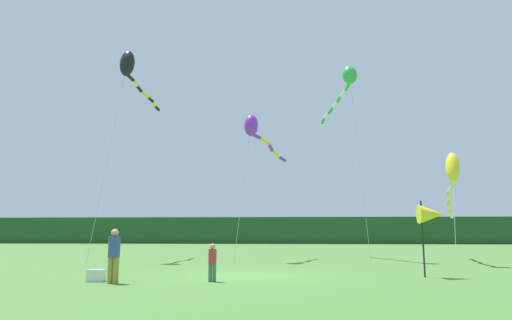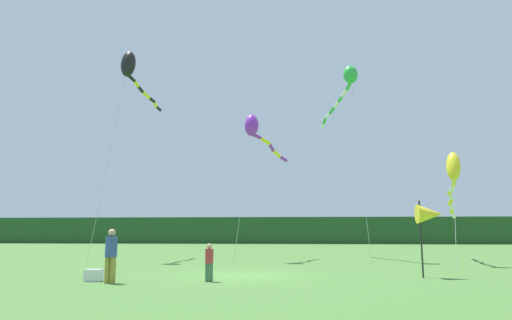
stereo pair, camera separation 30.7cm
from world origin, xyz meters
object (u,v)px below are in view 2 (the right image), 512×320
object	(u,v)px
kite_black	(131,69)
kite_purple	(255,129)
person_child	(209,260)
cooler_box	(94,275)
person_adult	(111,253)
banner_flag_pole	(429,215)
kite_green	(346,83)
kite_yellow	(453,177)

from	to	relation	value
kite_black	kite_purple	bearing A→B (deg)	0.71
person_child	kite_purple	xyz separation A→B (m)	(0.61, 10.46, 6.80)
cooler_box	kite_purple	xyz separation A→B (m)	(4.43, 10.66, 7.30)
person_adult	banner_flag_pole	size ratio (longest dim) A/B	0.62
kite_green	kite_purple	size ratio (longest dim) A/B	1.37
kite_green	cooler_box	bearing A→B (deg)	-129.52
kite_black	kite_purple	xyz separation A→B (m)	(7.53, 0.09, -3.86)
kite_purple	kite_black	bearing A→B (deg)	-179.29
person_adult	banner_flag_pole	distance (m)	11.17
banner_flag_pole	kite_purple	size ratio (longest dim) A/B	0.33
kite_yellow	cooler_box	bearing A→B (deg)	-148.96
kite_purple	kite_yellow	world-z (taller)	kite_purple
kite_black	cooler_box	bearing A→B (deg)	-73.68
banner_flag_pole	kite_black	world-z (taller)	kite_black
kite_black	person_adult	bearing A→B (deg)	-70.81
kite_green	person_child	bearing A→B (deg)	-117.32
person_adult	kite_yellow	bearing A→B (deg)	33.88
person_adult	person_child	distance (m)	3.15
kite_black	kite_green	bearing A→B (deg)	6.47
person_child	kite_purple	size ratio (longest dim) A/B	0.15
person_child	banner_flag_pole	size ratio (longest dim) A/B	0.45
kite_purple	kite_yellow	bearing A→B (deg)	-9.72
cooler_box	kite_yellow	distance (m)	17.74
person_child	banner_flag_pole	xyz separation A→B (m)	(7.72, 1.94, 1.54)
person_child	kite_yellow	distance (m)	14.45
person_child	kite_yellow	size ratio (longest dim) A/B	0.15
cooler_box	kite_purple	bearing A→B (deg)	67.43
banner_flag_pole	cooler_box	bearing A→B (deg)	-169.48
kite_purple	person_child	bearing A→B (deg)	-93.35
cooler_box	banner_flag_pole	bearing A→B (deg)	10.52
person_adult	person_child	world-z (taller)	person_adult
person_child	banner_flag_pole	bearing A→B (deg)	14.09
banner_flag_pole	kite_yellow	bearing A→B (deg)	64.39
banner_flag_pole	kite_black	distance (m)	19.19
banner_flag_pole	kite_yellow	world-z (taller)	kite_yellow
kite_black	kite_yellow	bearing A→B (deg)	-5.37
banner_flag_pole	kite_purple	world-z (taller)	kite_purple
cooler_box	kite_black	distance (m)	15.67
kite_purple	kite_yellow	distance (m)	10.95
person_adult	kite_black	size ratio (longest dim) A/B	0.14
person_child	kite_yellow	xyz separation A→B (m)	(10.95, 8.68, 3.67)
cooler_box	kite_purple	world-z (taller)	kite_purple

